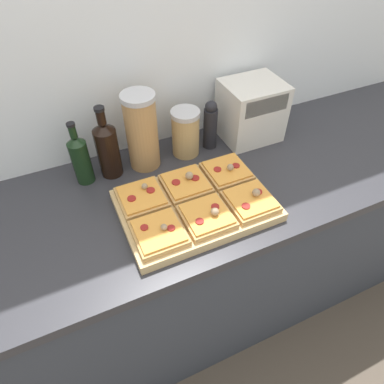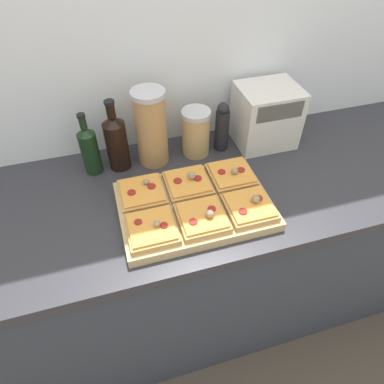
% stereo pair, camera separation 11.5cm
% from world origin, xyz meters
% --- Properties ---
extents(ground_plane, '(12.00, 12.00, 0.00)m').
position_xyz_m(ground_plane, '(0.00, 0.00, 0.00)').
color(ground_plane, '#4C4238').
extents(wall_back, '(6.00, 0.06, 2.50)m').
position_xyz_m(wall_back, '(0.00, 0.67, 1.25)').
color(wall_back, silver).
rests_on(wall_back, ground_plane).
extents(kitchen_counter, '(2.63, 0.67, 0.89)m').
position_xyz_m(kitchen_counter, '(0.00, 0.32, 0.45)').
color(kitchen_counter, '#333842').
rests_on(kitchen_counter, ground_plane).
extents(cutting_board, '(0.50, 0.35, 0.03)m').
position_xyz_m(cutting_board, '(-0.01, 0.22, 0.91)').
color(cutting_board, tan).
rests_on(cutting_board, kitchen_counter).
extents(pizza_slice_back_left, '(0.15, 0.15, 0.05)m').
position_xyz_m(pizza_slice_back_left, '(-0.17, 0.30, 0.94)').
color(pizza_slice_back_left, tan).
rests_on(pizza_slice_back_left, cutting_board).
extents(pizza_slice_back_center, '(0.15, 0.15, 0.06)m').
position_xyz_m(pizza_slice_back_center, '(-0.01, 0.30, 0.94)').
color(pizza_slice_back_center, tan).
rests_on(pizza_slice_back_center, cutting_board).
extents(pizza_slice_back_right, '(0.15, 0.15, 0.05)m').
position_xyz_m(pizza_slice_back_right, '(0.15, 0.30, 0.94)').
color(pizza_slice_back_right, tan).
rests_on(pizza_slice_back_right, cutting_board).
extents(pizza_slice_front_left, '(0.15, 0.15, 0.05)m').
position_xyz_m(pizza_slice_front_left, '(-0.17, 0.14, 0.94)').
color(pizza_slice_front_left, tan).
rests_on(pizza_slice_front_left, cutting_board).
extents(pizza_slice_front_center, '(0.15, 0.15, 0.05)m').
position_xyz_m(pizza_slice_front_center, '(-0.01, 0.14, 0.94)').
color(pizza_slice_front_center, tan).
rests_on(pizza_slice_front_center, cutting_board).
extents(pizza_slice_front_right, '(0.15, 0.15, 0.05)m').
position_xyz_m(pizza_slice_front_right, '(0.15, 0.14, 0.94)').
color(pizza_slice_front_right, tan).
rests_on(pizza_slice_front_right, cutting_board).
extents(olive_oil_bottle, '(0.07, 0.07, 0.25)m').
position_xyz_m(olive_oil_bottle, '(-0.32, 0.52, 0.99)').
color(olive_oil_bottle, black).
rests_on(olive_oil_bottle, kitchen_counter).
extents(wine_bottle, '(0.08, 0.08, 0.28)m').
position_xyz_m(wine_bottle, '(-0.22, 0.52, 1.01)').
color(wine_bottle, black).
rests_on(wine_bottle, kitchen_counter).
extents(grain_jar_tall, '(0.12, 0.12, 0.30)m').
position_xyz_m(grain_jar_tall, '(-0.09, 0.52, 1.04)').
color(grain_jar_tall, '#AD7F4C').
rests_on(grain_jar_tall, kitchen_counter).
extents(grain_jar_short, '(0.11, 0.11, 0.19)m').
position_xyz_m(grain_jar_short, '(0.09, 0.52, 0.99)').
color(grain_jar_short, tan).
rests_on(grain_jar_short, kitchen_counter).
extents(pepper_mill, '(0.06, 0.06, 0.21)m').
position_xyz_m(pepper_mill, '(0.19, 0.52, 0.99)').
color(pepper_mill, black).
rests_on(pepper_mill, kitchen_counter).
extents(toaster_oven, '(0.26, 0.20, 0.24)m').
position_xyz_m(toaster_oven, '(0.38, 0.52, 1.01)').
color(toaster_oven, beige).
rests_on(toaster_oven, kitchen_counter).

